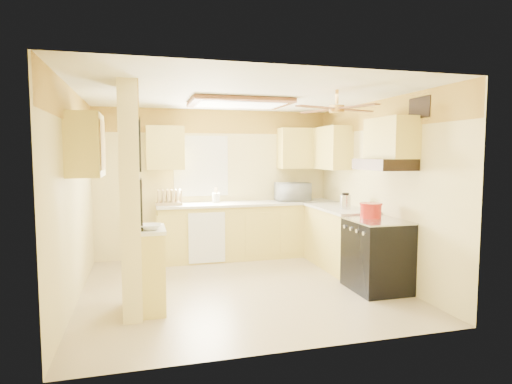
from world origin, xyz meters
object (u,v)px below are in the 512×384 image
object	(u,v)px
stove	(377,255)
kettle	(345,201)
microwave	(293,192)
bowl	(151,227)
dutch_oven	(371,210)

from	to	relation	value
stove	kettle	bearing A→B (deg)	89.37
stove	microwave	size ratio (longest dim) A/B	1.60
bowl	kettle	xyz separation A→B (m)	(2.83, 1.04, 0.08)
microwave	kettle	world-z (taller)	microwave
stove	dutch_oven	distance (m)	0.58
stove	dutch_oven	size ratio (longest dim) A/B	3.10
stove	kettle	size ratio (longest dim) A/B	3.82
stove	kettle	distance (m)	1.09
dutch_oven	kettle	size ratio (longest dim) A/B	1.23
microwave	stove	bearing A→B (deg)	102.69
bowl	dutch_oven	bearing A→B (deg)	5.98
microwave	kettle	bearing A→B (deg)	109.76
bowl	stove	bearing A→B (deg)	2.49
stove	kettle	xyz separation A→B (m)	(0.01, 0.92, 0.59)
bowl	kettle	bearing A→B (deg)	20.19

